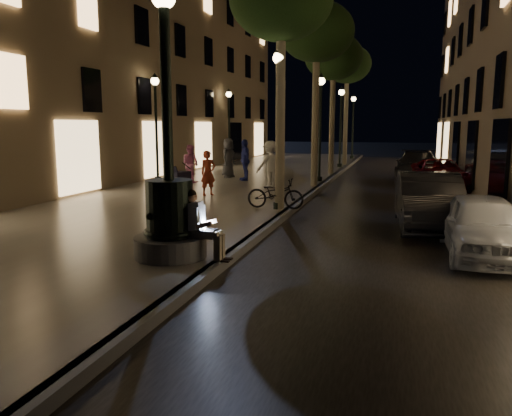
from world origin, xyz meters
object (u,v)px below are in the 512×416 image
(tree_third, at_px, (334,58))
(lamp_curb_a, at_px, (279,108))
(lamp_curb_c, at_px, (341,116))
(lamp_left_c, at_px, (229,117))
(fountain_lamppost, at_px, (169,205))
(stroller, at_px, (179,179))
(tree_far, at_px, (347,65))
(car_second, at_px, (429,201))
(car_rear, at_px, (417,166))
(pedestrian_blue, at_px, (245,160))
(car_third, at_px, (439,174))
(lamp_curb_b, at_px, (320,113))
(lamp_left_b, at_px, (156,114))
(pedestrian_dark, at_px, (228,158))
(pedestrian_white, at_px, (271,164))
(bicycle, at_px, (275,194))
(seated_man_laptop, at_px, (199,222))
(lamp_curb_d, at_px, (353,118))
(tree_near, at_px, (281,0))
(pedestrian_red, at_px, (208,173))
(car_front, at_px, (483,226))
(tree_second, at_px, (317,33))
(pedestrian_pink, at_px, (190,164))

(tree_third, relative_size, lamp_curb_a, 1.50)
(lamp_curb_c, distance_m, lamp_left_c, 7.10)
(fountain_lamppost, xyz_separation_m, stroller, (-3.55, 8.12, -0.42))
(tree_far, height_order, car_second, tree_far)
(fountain_lamppost, height_order, tree_third, tree_third)
(lamp_left_c, distance_m, car_rear, 12.65)
(lamp_left_c, bearing_deg, pedestrian_blue, -66.60)
(tree_third, bearing_deg, car_rear, -9.48)
(lamp_curb_a, xyz_separation_m, pedestrian_blue, (-3.34, 7.30, -2.09))
(car_third, bearing_deg, car_second, -99.31)
(lamp_curb_b, bearing_deg, lamp_left_b, -164.27)
(car_second, bearing_deg, lamp_curb_a, 166.01)
(pedestrian_dark, bearing_deg, tree_far, -17.10)
(fountain_lamppost, bearing_deg, pedestrian_white, 94.52)
(car_second, distance_m, car_third, 8.88)
(tree_third, height_order, lamp_curb_a, tree_third)
(lamp_curb_b, relative_size, car_second, 1.08)
(fountain_lamppost, height_order, pedestrian_blue, fountain_lamppost)
(car_third, height_order, bicycle, car_third)
(lamp_left_b, bearing_deg, lamp_curb_a, -40.20)
(lamp_curb_c, xyz_separation_m, pedestrian_white, (-1.59, -10.74, -2.09))
(seated_man_laptop, bearing_deg, lamp_curb_d, 89.83)
(tree_near, relative_size, lamp_curb_c, 1.52)
(seated_man_laptop, relative_size, pedestrian_red, 0.82)
(car_rear, bearing_deg, lamp_left_c, 159.28)
(pedestrian_blue, bearing_deg, pedestrian_white, 9.90)
(tree_far, relative_size, bicycle, 4.28)
(pedestrian_white, bearing_deg, car_front, 87.69)
(car_second, xyz_separation_m, pedestrian_red, (-7.44, 3.01, 0.27))
(lamp_curb_b, bearing_deg, tree_third, 90.00)
(tree_near, relative_size, lamp_curb_a, 1.52)
(tree_second, distance_m, car_rear, 8.79)
(car_second, bearing_deg, pedestrian_white, 130.63)
(seated_man_laptop, xyz_separation_m, lamp_curb_b, (0.09, 14.00, 2.33))
(lamp_left_b, xyz_separation_m, car_third, (12.24, 2.05, -2.59))
(pedestrian_dark, bearing_deg, seated_man_laptop, -154.27)
(stroller, xyz_separation_m, car_third, (9.39, 5.93, -0.14))
(seated_man_laptop, xyz_separation_m, bicycle, (-0.01, 6.06, -0.25))
(pedestrian_blue, distance_m, pedestrian_dark, 1.64)
(pedestrian_white, distance_m, bicycle, 5.44)
(pedestrian_pink, xyz_separation_m, bicycle, (5.28, -5.73, -0.38))
(lamp_curb_d, relative_size, bicycle, 2.74)
(lamp_left_c, relative_size, car_front, 1.26)
(stroller, xyz_separation_m, pedestrian_white, (2.66, 3.15, 0.36))
(lamp_curb_c, relative_size, pedestrian_white, 2.54)
(car_third, height_order, pedestrian_dark, pedestrian_dark)
(stroller, bearing_deg, seated_man_laptop, -48.48)
(lamp_curb_c, bearing_deg, car_front, -74.91)
(car_rear, bearing_deg, pedestrian_red, -127.99)
(lamp_curb_a, bearing_deg, car_third, 57.44)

